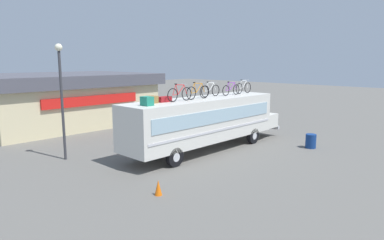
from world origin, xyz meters
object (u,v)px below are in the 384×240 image
Objects in this scene: bus at (206,119)px; luggage_bag_2 at (151,100)px; traffic_cone at (158,188)px; trash_bin at (311,141)px; rooftop_bicycle_4 at (231,89)px; street_lamp at (61,87)px; rooftop_bicycle_1 at (180,94)px; rooftop_bicycle_2 at (198,92)px; rooftop_bicycle_3 at (211,90)px; luggage_bag_3 at (164,99)px; luggage_bag_1 at (147,101)px; rooftop_bicycle_5 at (243,88)px.

bus is 4.17m from luggage_bag_2.
trash_bin is at bearing -4.77° from traffic_cone.
street_lamp is (-9.08, 4.17, 0.43)m from rooftop_bicycle_4.
trash_bin is (7.04, -4.21, -3.09)m from rooftop_bicycle_1.
rooftop_bicycle_2 reaches higher than rooftop_bicycle_3.
traffic_cone is 0.10× the size of street_lamp.
rooftop_bicycle_2 reaches higher than bus.
luggage_bag_3 is 2.28m from rooftop_bicycle_2.
street_lamp is at bearing 145.24° from rooftop_bicycle_2.
rooftop_bicycle_3 is at bearing 6.51° from luggage_bag_1.
traffic_cone is at bearing -150.37° from rooftop_bicycle_2.
luggage_bag_1 is (-4.61, -0.31, 1.50)m from bus.
street_lamp is (-7.54, 3.80, 0.41)m from rooftop_bicycle_3.
rooftop_bicycle_5 is 5.48m from trash_bin.
rooftop_bicycle_5 reaches higher than luggage_bag_2.
trash_bin is at bearing -49.07° from rooftop_bicycle_3.
trash_bin is 0.14× the size of street_lamp.
luggage_bag_1 is 5.42m from rooftop_bicycle_3.
rooftop_bicycle_3 reaches higher than traffic_cone.
rooftop_bicycle_2 is 4.64m from rooftop_bicycle_5.
luggage_bag_1 is 0.32× the size of rooftop_bicycle_4.
trash_bin is (5.56, -4.27, -3.10)m from rooftop_bicycle_2.
rooftop_bicycle_5 reaches higher than luggage_bag_3.
rooftop_bicycle_4 is 5.81m from trash_bin.
rooftop_bicycle_1 reaches higher than bus.
rooftop_bicycle_1 reaches higher than luggage_bag_1.
rooftop_bicycle_3 is (0.77, 0.30, 1.66)m from bus.
rooftop_bicycle_4 is 2.75× the size of traffic_cone.
rooftop_bicycle_5 is (1.57, 0.17, 0.02)m from rooftop_bicycle_4.
rooftop_bicycle_5 is (6.88, -0.15, 0.25)m from luggage_bag_3.
traffic_cone is (-4.35, -3.26, -3.21)m from rooftop_bicycle_1.
trash_bin is 14.74m from street_lamp.
luggage_bag_2 is 0.39× the size of rooftop_bicycle_3.
luggage_bag_1 is 0.09× the size of street_lamp.
street_lamp reaches higher than luggage_bag_1.
rooftop_bicycle_4 reaches higher than bus.
rooftop_bicycle_2 reaches higher than luggage_bag_3.
rooftop_bicycle_1 is 8.76m from trash_bin.
luggage_bag_2 is at bearing 151.97° from trash_bin.
rooftop_bicycle_1 is 1.06× the size of rooftop_bicycle_5.
rooftop_bicycle_3 is at bearing 0.20° from luggage_bag_2.
bus is 8.18m from street_lamp.
rooftop_bicycle_1 is 1.07× the size of rooftop_bicycle_3.
bus is at bearing 178.16° from rooftop_bicycle_4.
rooftop_bicycle_2 is at bearing 142.47° from trash_bin.
rooftop_bicycle_5 reaches higher than rooftop_bicycle_3.
luggage_bag_2 is 0.11× the size of street_lamp.
luggage_bag_2 is at bearing -52.96° from street_lamp.
luggage_bag_3 is 0.89m from rooftop_bicycle_1.
rooftop_bicycle_5 is at bearing -1.38° from luggage_bag_2.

